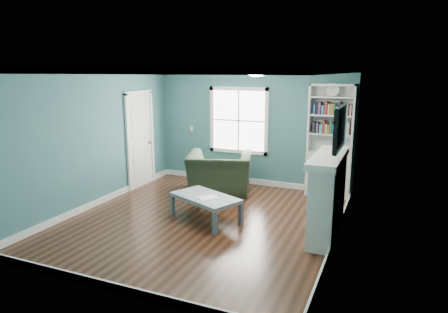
% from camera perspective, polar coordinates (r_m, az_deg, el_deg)
% --- Properties ---
extents(floor, '(5.00, 5.00, 0.00)m').
position_cam_1_polar(floor, '(7.06, -3.00, -9.07)').
color(floor, black).
rests_on(floor, ground).
extents(room_walls, '(5.00, 5.00, 5.00)m').
position_cam_1_polar(room_walls, '(6.65, -3.15, 3.73)').
color(room_walls, '#36676F').
rests_on(room_walls, ground).
extents(trim, '(4.50, 5.00, 2.60)m').
position_cam_1_polar(trim, '(6.71, -3.11, 0.82)').
color(trim, white).
rests_on(trim, ground).
extents(window, '(1.40, 0.06, 1.50)m').
position_cam_1_polar(window, '(9.05, 2.11, 5.16)').
color(window, white).
rests_on(window, room_walls).
extents(bookshelf, '(0.90, 0.35, 2.31)m').
position_cam_1_polar(bookshelf, '(8.44, 14.86, 0.62)').
color(bookshelf, silver).
rests_on(bookshelf, ground).
extents(fireplace, '(0.44, 1.58, 1.30)m').
position_cam_1_polar(fireplace, '(6.45, 14.68, -5.56)').
color(fireplace, black).
rests_on(fireplace, ground).
extents(tv, '(0.06, 1.10, 0.65)m').
position_cam_1_polar(tv, '(6.20, 16.33, 3.97)').
color(tv, black).
rests_on(tv, fireplace).
extents(door, '(0.12, 0.98, 2.17)m').
position_cam_1_polar(door, '(9.05, -11.89, 2.49)').
color(door, silver).
rests_on(door, ground).
extents(ceiling_fixture, '(0.38, 0.38, 0.15)m').
position_cam_1_polar(ceiling_fixture, '(6.33, 4.66, 12.07)').
color(ceiling_fixture, white).
rests_on(ceiling_fixture, room_walls).
extents(light_switch, '(0.08, 0.01, 0.12)m').
position_cam_1_polar(light_switch, '(9.57, -4.64, 4.01)').
color(light_switch, white).
rests_on(light_switch, room_walls).
extents(recliner, '(1.50, 1.20, 1.14)m').
position_cam_1_polar(recliner, '(8.43, -0.64, -1.44)').
color(recliner, black).
rests_on(recliner, ground).
extents(coffee_table, '(1.36, 1.09, 0.44)m').
position_cam_1_polar(coffee_table, '(6.95, -2.66, -6.10)').
color(coffee_table, '#545A64').
rests_on(coffee_table, ground).
extents(paper_sheet, '(0.37, 0.38, 0.00)m').
position_cam_1_polar(paper_sheet, '(6.84, -2.28, -5.86)').
color(paper_sheet, white).
rests_on(paper_sheet, coffee_table).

